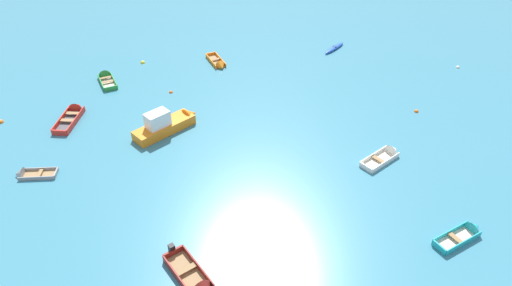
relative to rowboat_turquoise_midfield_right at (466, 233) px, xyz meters
The scene contains 14 objects.
rowboat_turquoise_midfield_right is the anchor object (origin of this frame).
motor_launch_orange_distant_center 21.28m from the rowboat_turquoise_midfield_right, 137.55° to the left, with size 5.24×3.90×2.07m.
kayak_blue_foreground_center 25.17m from the rowboat_turquoise_midfield_right, 86.60° to the left, with size 2.93×2.48×0.32m.
rowboat_red_near_left 29.02m from the rowboat_turquoise_midfield_right, 141.62° to the left, with size 2.29×4.18×1.12m.
rowboat_green_far_right 31.29m from the rowboat_turquoise_midfield_right, 131.04° to the left, with size 1.83×3.39×1.06m.
rowboat_white_cluster_outer 7.84m from the rowboat_turquoise_midfield_right, 98.00° to the left, with size 3.45×2.47×1.02m.
rowboat_grey_cluster_inner 27.43m from the rowboat_turquoise_midfield_right, 156.37° to the left, with size 2.79×1.36×0.91m.
rowboat_maroon_back_row_center 15.30m from the rowboat_turquoise_midfield_right, behind, with size 2.56×3.86×1.15m.
rowboat_orange_far_left 26.18m from the rowboat_turquoise_midfield_right, 113.22° to the left, with size 1.60×3.43×0.93m.
mooring_buoy_outer_edge 13.16m from the rowboat_turquoise_midfield_right, 73.51° to the left, with size 0.36×0.36×0.36m, color orange.
mooring_buoy_between_boats_left 25.03m from the rowboat_turquoise_midfield_right, 127.06° to the left, with size 0.33×0.33×0.33m, color orange.
mooring_buoy_between_boats_right 21.92m from the rowboat_turquoise_midfield_right, 59.07° to the left, with size 0.34×0.34×0.34m, color silver.
mooring_buoy_trailing 31.38m from the rowboat_turquoise_midfield_right, 123.36° to the left, with size 0.44×0.44×0.44m, color yellow.
mooring_buoy_midfield 33.55m from the rowboat_turquoise_midfield_right, 147.14° to the left, with size 0.45×0.45×0.45m, color orange.
Camera 1 is at (-5.92, -2.22, 19.71)m, focal length 32.71 mm.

